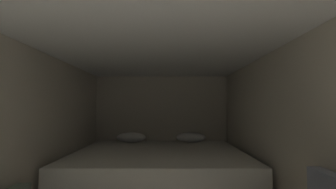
{
  "coord_description": "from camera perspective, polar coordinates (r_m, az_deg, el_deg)",
  "views": [
    {
      "loc": [
        0.12,
        -0.45,
        1.42
      ],
      "look_at": [
        0.12,
        2.55,
        1.6
      ],
      "focal_mm": 24.86,
      "sensor_mm": 36.0,
      "label": 1
    }
  ],
  "objects": [
    {
      "name": "ceiling_slab",
      "position": [
        2.25,
        -3.23,
        13.17
      ],
      "size": [
        2.61,
        4.64,
        0.05
      ],
      "primitive_type": "cube",
      "color": "white",
      "rests_on": "wall_left"
    },
    {
      "name": "bed",
      "position": [
        3.55,
        -2.12,
        -19.88
      ],
      "size": [
        2.39,
        2.07,
        0.98
      ],
      "color": "tan",
      "rests_on": "ground"
    },
    {
      "name": "wall_back",
      "position": [
        4.52,
        -1.57,
        -8.48
      ],
      "size": [
        2.61,
        0.05,
        2.03
      ],
      "primitive_type": "cube",
      "color": "beige",
      "rests_on": "ground"
    },
    {
      "name": "wall_left",
      "position": [
        2.6,
        -33.39,
        -11.68
      ],
      "size": [
        0.05,
        4.64,
        2.03
      ],
      "primitive_type": "cube",
      "color": "beige",
      "rests_on": "ground"
    },
    {
      "name": "wall_right",
      "position": [
        2.48,
        28.51,
        -12.28
      ],
      "size": [
        0.05,
        4.64,
        2.03
      ],
      "primitive_type": "cube",
      "color": "beige",
      "rests_on": "ground"
    }
  ]
}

